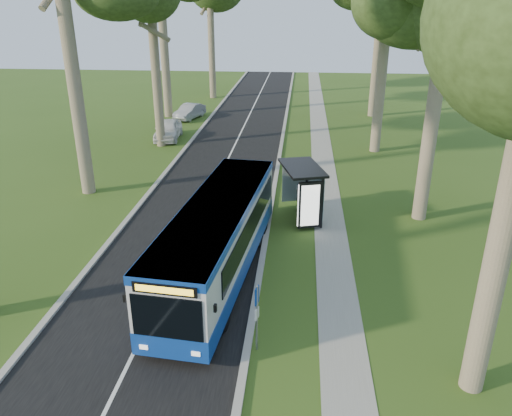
{
  "coord_description": "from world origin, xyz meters",
  "views": [
    {
      "loc": [
        1.44,
        -17.64,
        10.16
      ],
      "look_at": [
        -0.43,
        2.7,
        1.6
      ],
      "focal_mm": 35.0,
      "sensor_mm": 36.0,
      "label": 1
    }
  ],
  "objects": [
    {
      "name": "kerb_east",
      "position": [
        0.0,
        10.0,
        0.06
      ],
      "size": [
        0.25,
        100.0,
        0.12
      ],
      "primitive_type": "cube",
      "color": "#9E9B93",
      "rests_on": "ground"
    },
    {
      "name": "bus_shelter",
      "position": [
        1.71,
        4.97,
        1.92
      ],
      "size": [
        2.51,
        3.51,
        2.71
      ],
      "rotation": [
        0.0,
        0.0,
        0.28
      ],
      "color": "black",
      "rests_on": "ground"
    },
    {
      "name": "ground",
      "position": [
        0.0,
        0.0,
        0.0
      ],
      "size": [
        120.0,
        120.0,
        0.0
      ],
      "primitive_type": "plane",
      "color": "#335119",
      "rests_on": "ground"
    },
    {
      "name": "litter_bin",
      "position": [
        1.84,
        4.83,
        0.52
      ],
      "size": [
        0.59,
        0.59,
        1.03
      ],
      "rotation": [
        0.0,
        0.0,
        -0.31
      ],
      "color": "black",
      "rests_on": "ground"
    },
    {
      "name": "bus",
      "position": [
        -1.61,
        -0.41,
        1.57
      ],
      "size": [
        3.51,
        11.61,
        3.03
      ],
      "rotation": [
        0.0,
        0.0,
        -0.1
      ],
      "color": "silver",
      "rests_on": "ground"
    },
    {
      "name": "bus_stop_sign",
      "position": [
        0.3,
        -4.95,
        1.45
      ],
      "size": [
        0.12,
        0.32,
        2.3
      ],
      "rotation": [
        0.0,
        0.0,
        -0.24
      ],
      "color": "gray",
      "rests_on": "ground"
    },
    {
      "name": "car_white",
      "position": [
        -8.93,
        19.9,
        0.76
      ],
      "size": [
        2.13,
        4.58,
        1.52
      ],
      "primitive_type": "imported",
      "rotation": [
        0.0,
        0.0,
        0.08
      ],
      "color": "silver",
      "rests_on": "ground"
    },
    {
      "name": "road",
      "position": [
        -3.5,
        10.0,
        0.01
      ],
      "size": [
        7.0,
        100.0,
        0.02
      ],
      "primitive_type": "cube",
      "color": "black",
      "rests_on": "ground"
    },
    {
      "name": "footpath",
      "position": [
        3.0,
        10.0,
        0.01
      ],
      "size": [
        1.5,
        100.0,
        0.02
      ],
      "primitive_type": "cube",
      "color": "gray",
      "rests_on": "ground"
    },
    {
      "name": "centre_line",
      "position": [
        -3.5,
        10.0,
        0.02
      ],
      "size": [
        0.12,
        100.0,
        0.0
      ],
      "primitive_type": "cube",
      "color": "white",
      "rests_on": "road"
    },
    {
      "name": "kerb_west",
      "position": [
        -7.0,
        10.0,
        0.06
      ],
      "size": [
        0.25,
        100.0,
        0.12
      ],
      "primitive_type": "cube",
      "color": "#9E9B93",
      "rests_on": "ground"
    },
    {
      "name": "car_silver",
      "position": [
        -8.82,
        27.22,
        0.66
      ],
      "size": [
        2.46,
        4.24,
        1.32
      ],
      "primitive_type": "imported",
      "rotation": [
        0.0,
        0.0,
        -0.28
      ],
      "color": "#979A9E",
      "rests_on": "ground"
    }
  ]
}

